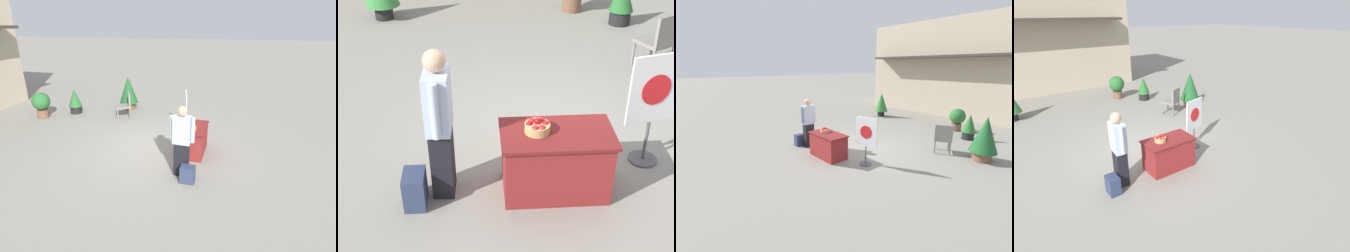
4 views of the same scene
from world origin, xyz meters
The scene contains 12 objects.
ground_plane centered at (0.00, 0.00, 0.00)m, with size 120.00×120.00×0.00m, color gray.
storefront_building centered at (-1.27, 10.06, 2.74)m, with size 9.22×5.62×5.47m.
display_table centered at (-0.02, -1.12, 0.40)m, with size 1.26×0.71×0.79m.
apple_basket centered at (-0.24, -1.09, 0.85)m, with size 0.28×0.28×0.16m.
person_visitor centered at (-1.29, -1.06, 0.91)m, with size 0.28×0.61×1.77m.
backpack centered at (-1.61, -1.28, 0.21)m, with size 0.24×0.34×0.42m.
poster_board centered at (1.20, -0.63, 0.83)m, with size 0.68×0.36×1.46m.
patio_chair centered at (2.26, 2.01, 0.57)m, with size 0.74×0.74×1.02m.
potted_plant_near_right centered at (-2.91, 4.94, 0.79)m, with size 0.75×0.75×1.37m.
potted_plant_far_right centered at (3.39, 2.36, 0.78)m, with size 0.80×0.80×1.42m.
potted_plant_near_left centered at (2.23, 4.28, 0.55)m, with size 0.53×0.53×1.04m.
potted_plant_far_left centered at (1.36, 5.20, 0.60)m, with size 0.69×0.69×1.02m.
Camera 3 is at (5.54, -5.23, 2.90)m, focal length 24.00 mm.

